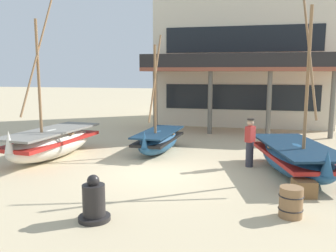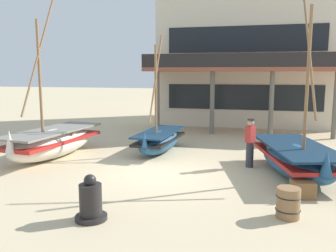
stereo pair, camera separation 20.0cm
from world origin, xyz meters
TOP-DOWN VIEW (x-y plane):
  - ground_plane at (0.00, 0.00)m, footprint 120.00×120.00m
  - fishing_boat_near_left at (-0.84, 2.95)m, footprint 1.47×3.60m
  - fishing_boat_centre_large at (4.26, 0.84)m, footprint 2.77×4.62m
  - fishing_boat_far_right at (-4.59, 1.09)m, footprint 2.05×4.67m
  - fisherman_by_hull at (2.80, 1.44)m, footprint 0.37×0.42m
  - capstan_winch at (-0.54, -3.93)m, footprint 0.71×0.71m
  - wooden_barrel at (3.71, -2.78)m, footprint 0.56×0.56m
  - cargo_crate at (4.21, -1.29)m, footprint 0.64×0.64m
  - harbor_building_main at (2.22, 13.08)m, footprint 10.93×8.86m

SIDE VIEW (x-z plane):
  - ground_plane at x=0.00m, z-range 0.00..0.00m
  - cargo_crate at x=4.21m, z-range 0.00..0.45m
  - wooden_barrel at x=3.71m, z-range 0.00..0.70m
  - capstan_winch at x=-0.54m, z-range -0.11..0.93m
  - fishing_boat_near_left at x=-0.84m, z-range -1.87..2.86m
  - fishing_boat_centre_large at x=4.26m, z-range -2.36..3.44m
  - fishing_boat_far_right at x=-4.59m, z-range -2.43..3.63m
  - fisherman_by_hull at x=2.80m, z-range -0.01..1.68m
  - harbor_building_main at x=2.22m, z-range -0.01..10.22m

